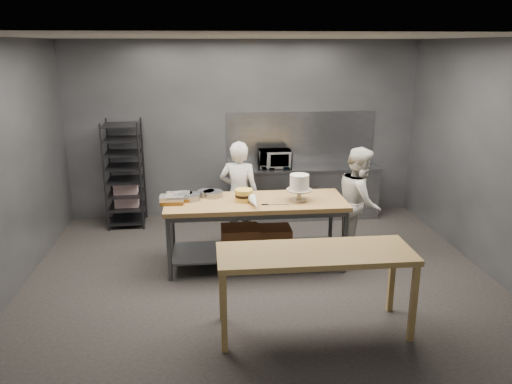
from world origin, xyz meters
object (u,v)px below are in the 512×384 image
Objects in this scene: work_table at (255,225)px; microwave at (275,159)px; near_counter at (315,259)px; chef_behind at (239,194)px; layer_cake at (244,195)px; chef_right at (359,202)px; frosted_cake_stand at (299,184)px; speed_rack at (125,175)px.

work_table is 4.43× the size of microwave.
chef_behind reaches higher than near_counter.
near_counter is 3.69× the size of microwave.
layer_cake is (-0.15, -0.01, 0.43)m from work_table.
microwave reaches higher than near_counter.
chef_right reaches higher than microwave.
near_counter is 1.81m from layer_cake.
frosted_cake_stand is at bearing 149.87° from chef_behind.
microwave is at bearing 91.46° from frosted_cake_stand.
layer_cake is (-0.68, -1.91, -0.05)m from microwave.
work_table is 1.51× the size of chef_behind.
frosted_cake_stand is at bearing -36.51° from speed_rack.
chef_behind is at bearing 104.13° from near_counter.
microwave is at bearing 74.45° from work_table.
microwave is at bearing 44.46° from chef_right.
chef_behind reaches higher than microwave.
speed_rack is 2.12m from chef_behind.
near_counter is 1.26× the size of chef_behind.
layer_cake is at bearing 107.58° from chef_behind.
chef_right is at bearing 16.44° from frosted_cake_stand.
frosted_cake_stand is (2.55, -1.89, 0.29)m from speed_rack.
near_counter is (0.44, -1.71, 0.24)m from work_table.
speed_rack is at bearing 143.49° from frosted_cake_stand.
frosted_cake_stand reaches higher than layer_cake.
chef_behind is (1.80, -1.10, -0.06)m from speed_rack.
chef_behind is at bearing 87.59° from chef_right.
layer_cake is at bearing 109.32° from near_counter.
microwave is at bearing 1.83° from speed_rack.
near_counter is at bearing -70.68° from layer_cake.
microwave is at bearing 88.66° from near_counter.
layer_cake is at bearing -45.13° from speed_rack.
speed_rack is 3.82m from chef_right.
work_table is 0.77m from chef_behind.
layer_cake is at bearing -175.66° from work_table.
chef_behind is at bearing -31.40° from speed_rack.
chef_right is 1.97m from microwave.
frosted_cake_stand is at bearing 121.29° from chef_right.
work_table is 6.71× the size of frosted_cake_stand.
microwave is at bearing 70.40° from layer_cake.
speed_rack is 7.45× the size of layer_cake.
chef_right is 6.67× the size of layer_cake.
frosted_cake_stand reaches higher than microwave.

